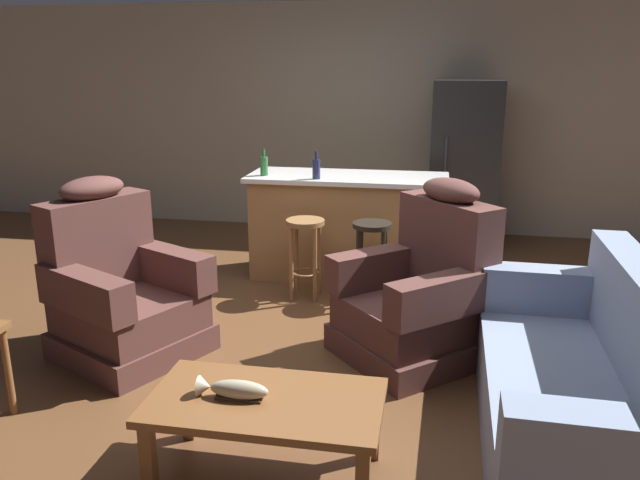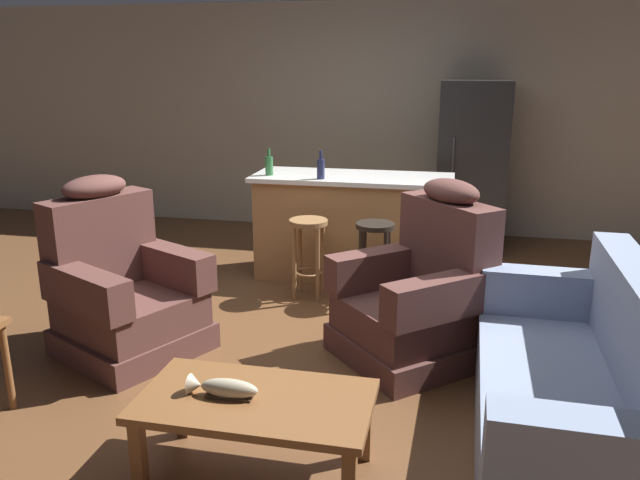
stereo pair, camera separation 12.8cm
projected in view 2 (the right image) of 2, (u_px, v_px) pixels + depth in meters
name	position (u px, v px, depth m)	size (l,w,h in m)	color
ground_plane	(321.00, 334.00, 4.61)	(12.00, 12.00, 0.00)	brown
back_wall	(378.00, 119.00, 7.19)	(12.00, 0.05, 2.60)	#A89E89
coffee_table	(256.00, 408.00, 2.94)	(1.10, 0.60, 0.42)	brown
fish_figurine	(223.00, 388.00, 2.92)	(0.34, 0.10, 0.10)	#4C3823
couch	(579.00, 394.00, 3.10)	(0.89, 1.92, 0.94)	#8493B2
recliner_near_lamp	(122.00, 291.00, 4.27)	(1.13, 1.13, 1.20)	brown
recliner_near_island	(420.00, 297.00, 4.16)	(1.19, 1.19, 1.20)	brown
kitchen_island	(352.00, 226.00, 5.74)	(1.80, 0.70, 0.95)	#9E7042
bar_stool_left	(309.00, 244.00, 5.21)	(0.32, 0.32, 0.68)	olive
bar_stool_right	(375.00, 248.00, 5.09)	(0.32, 0.32, 0.68)	black
refrigerator	(471.00, 166.00, 6.55)	(0.70, 0.69, 1.76)	black
bottle_tall_green	(269.00, 165.00, 5.61)	(0.07, 0.07, 0.24)	#2D6B38
bottle_short_amber	(321.00, 168.00, 5.43)	(0.07, 0.07, 0.25)	#23284C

